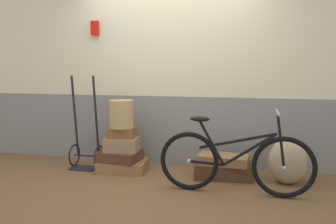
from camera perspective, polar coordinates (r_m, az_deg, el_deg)
The scene contains 12 objects.
ground at distance 4.28m, azimuth -1.53°, elevation -11.74°, with size 10.19×5.20×0.06m, color brown.
station_building at distance 4.87m, azimuth 1.14°, elevation 8.48°, with size 8.19×0.74×2.92m.
suitcase_0 at distance 4.70m, azimuth -7.53°, elevation -8.83°, with size 0.63×0.46×0.13m, color olive.
suitcase_1 at distance 4.67m, azimuth -8.01°, elevation -7.21°, with size 0.52×0.42×0.14m, color #4C2D19.
suitcase_2 at distance 4.62m, azimuth -7.68°, elevation -5.36°, with size 0.43×0.33×0.18m, color #937051.
suitcase_3 at distance 4.62m, azimuth -7.62°, elevation -3.38°, with size 0.35×0.28×0.13m, color brown.
suitcase_4 at distance 4.41m, azimuth 9.20°, elevation -9.58°, with size 0.72×0.37×0.19m, color #4C2D19.
suitcase_5 at distance 4.34m, azimuth 9.19°, elevation -7.80°, with size 0.61×0.33×0.11m, color olive.
wicker_basket at distance 4.55m, azimuth -7.76°, elevation -0.34°, with size 0.31×0.31×0.37m, color tan.
luggage_trolley at distance 4.89m, azimuth -13.53°, elevation -5.67°, with size 0.40×0.38×1.27m.
burlap_sack at distance 4.34m, azimuth 19.29°, elevation -7.75°, with size 0.44×0.37×0.54m, color tan.
bicycle at distance 3.82m, azimuth 11.01°, elevation -8.18°, with size 1.68×0.46×0.92m.
Camera 1 is at (1.04, -3.91, 1.38)m, focal length 36.59 mm.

